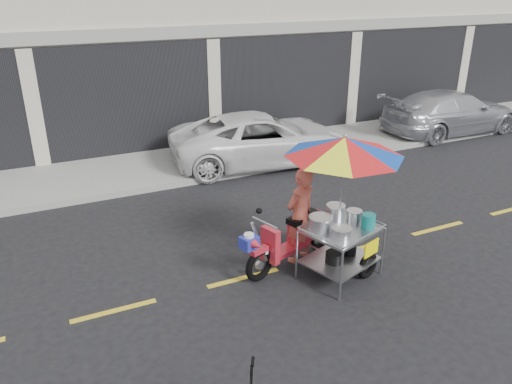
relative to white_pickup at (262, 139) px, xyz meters
name	(u,v)px	position (x,y,z in m)	size (l,w,h in m)	color
ground	(349,251)	(-0.58, -4.70, -0.64)	(90.00, 90.00, 0.00)	black
sidewalk	(229,154)	(-0.58, 0.80, -0.56)	(45.00, 3.00, 0.15)	gray
centerline	(349,251)	(-0.58, -4.70, -0.63)	(42.00, 0.10, 0.01)	gold
white_pickup	(262,139)	(0.00, 0.00, 0.00)	(2.12, 4.59, 1.28)	white
silver_pickup	(451,112)	(6.32, 0.00, 0.01)	(1.82, 4.47, 1.30)	#B1B2BA
food_vendor_rig	(326,186)	(-1.31, -4.97, 0.81)	(2.67, 2.22, 2.31)	black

